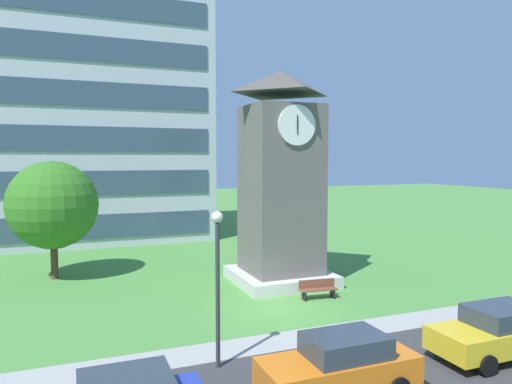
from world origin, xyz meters
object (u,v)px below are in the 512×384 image
clock_tower (281,189)px  tree_by_building (53,205)px  street_lamp (218,269)px  parked_car_orange (340,365)px  parked_car_yellow (499,331)px  park_bench (318,289)px

clock_tower → tree_by_building: (-11.22, 5.22, -0.94)m
street_lamp → parked_car_orange: (2.64, -2.92, -2.28)m
street_lamp → parked_car_yellow: street_lamp is taller
park_bench → tree_by_building: tree_by_building is taller
clock_tower → parked_car_yellow: size_ratio=2.40×
clock_tower → park_bench: size_ratio=6.03×
parked_car_yellow → parked_car_orange: bearing=-177.9°
clock_tower → park_bench: clock_tower is taller
park_bench → parked_car_yellow: 8.31m
park_bench → clock_tower: bearing=96.7°
clock_tower → parked_car_orange: clock_tower is taller
parked_car_orange → street_lamp: bearing=132.2°
tree_by_building → parked_car_orange: size_ratio=1.45×
park_bench → parked_car_yellow: parked_car_yellow is taller
street_lamp → park_bench: bearing=38.9°
park_bench → parked_car_yellow: bearing=-73.3°
tree_by_building → parked_car_yellow: 21.90m
park_bench → parked_car_orange: 9.05m
park_bench → parked_car_orange: (-3.87, -8.18, 0.40)m
tree_by_building → parked_car_orange: (7.75, -16.75, -3.20)m
parked_car_orange → parked_car_yellow: 6.26m
parked_car_orange → parked_car_yellow: bearing=2.1°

